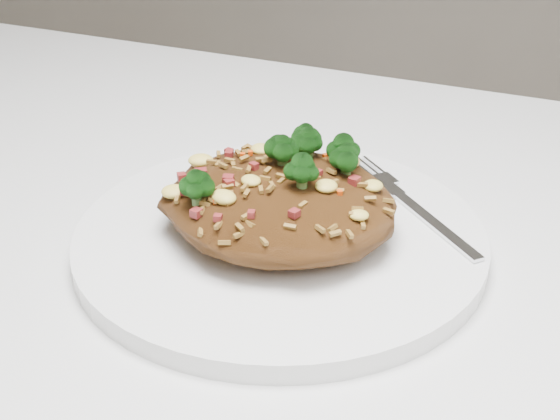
# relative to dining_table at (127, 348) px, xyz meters

# --- Properties ---
(dining_table) EXTENTS (1.20, 0.80, 0.75)m
(dining_table) POSITION_rel_dining_table_xyz_m (0.00, 0.00, 0.00)
(dining_table) COLOR silver
(dining_table) RESTS_ON ground
(plate) EXTENTS (0.28, 0.28, 0.01)m
(plate) POSITION_rel_dining_table_xyz_m (0.11, 0.04, 0.10)
(plate) COLOR white
(plate) RESTS_ON dining_table
(fried_rice) EXTENTS (0.16, 0.14, 0.06)m
(fried_rice) POSITION_rel_dining_table_xyz_m (0.11, 0.04, 0.13)
(fried_rice) COLOR brown
(fried_rice) RESTS_ON plate
(fork) EXTENTS (0.13, 0.12, 0.00)m
(fork) POSITION_rel_dining_table_xyz_m (0.18, 0.10, 0.11)
(fork) COLOR silver
(fork) RESTS_ON plate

